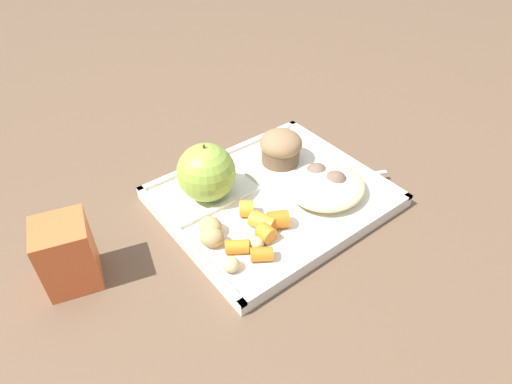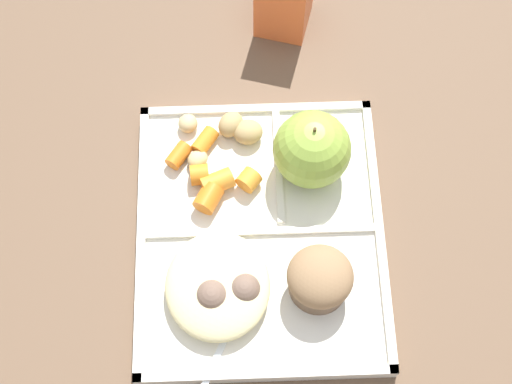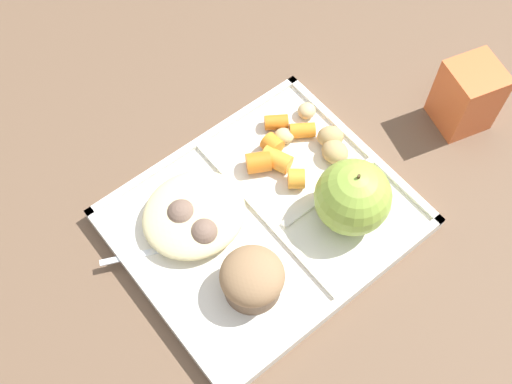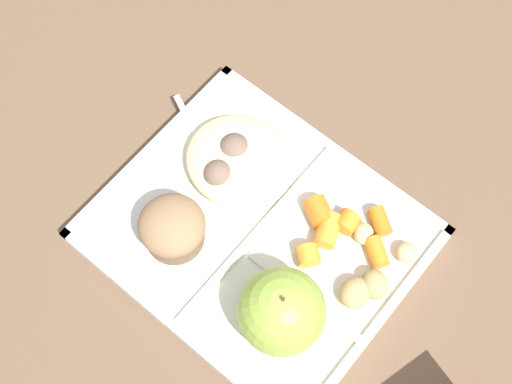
# 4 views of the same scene
# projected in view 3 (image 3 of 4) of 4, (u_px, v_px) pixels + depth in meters

# --- Properties ---
(ground) EXTENTS (6.00, 6.00, 0.00)m
(ground) POSITION_uv_depth(u_px,v_px,m) (264.00, 223.00, 0.76)
(ground) COLOR brown
(lunch_tray) EXTENTS (0.33, 0.28, 0.02)m
(lunch_tray) POSITION_uv_depth(u_px,v_px,m) (264.00, 220.00, 0.75)
(lunch_tray) COLOR silver
(lunch_tray) RESTS_ON ground
(green_apple) EXTENTS (0.09, 0.09, 0.09)m
(green_apple) POSITION_uv_depth(u_px,v_px,m) (353.00, 197.00, 0.71)
(green_apple) COLOR #93B742
(green_apple) RESTS_ON lunch_tray
(bran_muffin) EXTENTS (0.07, 0.07, 0.06)m
(bran_muffin) POSITION_uv_depth(u_px,v_px,m) (252.00, 279.00, 0.68)
(bran_muffin) COLOR brown
(bran_muffin) RESTS_ON lunch_tray
(carrot_slice_edge) EXTENTS (0.03, 0.02, 0.02)m
(carrot_slice_edge) POSITION_uv_depth(u_px,v_px,m) (272.00, 145.00, 0.78)
(carrot_slice_edge) COLOR orange
(carrot_slice_edge) RESTS_ON lunch_tray
(carrot_slice_center) EXTENTS (0.04, 0.03, 0.02)m
(carrot_slice_center) POSITION_uv_depth(u_px,v_px,m) (276.00, 122.00, 0.80)
(carrot_slice_center) COLOR orange
(carrot_slice_center) RESTS_ON lunch_tray
(carrot_slice_large) EXTENTS (0.04, 0.04, 0.03)m
(carrot_slice_large) POSITION_uv_depth(u_px,v_px,m) (258.00, 162.00, 0.77)
(carrot_slice_large) COLOR orange
(carrot_slice_large) RESTS_ON lunch_tray
(carrot_slice_back) EXTENTS (0.04, 0.04, 0.02)m
(carrot_slice_back) POSITION_uv_depth(u_px,v_px,m) (276.00, 160.00, 0.77)
(carrot_slice_back) COLOR orange
(carrot_slice_back) RESTS_ON lunch_tray
(carrot_slice_small) EXTENTS (0.03, 0.03, 0.02)m
(carrot_slice_small) POSITION_uv_depth(u_px,v_px,m) (296.00, 179.00, 0.76)
(carrot_slice_small) COLOR orange
(carrot_slice_small) RESTS_ON lunch_tray
(carrot_slice_near_corner) EXTENTS (0.04, 0.03, 0.02)m
(carrot_slice_near_corner) POSITION_uv_depth(u_px,v_px,m) (302.00, 130.00, 0.80)
(carrot_slice_near_corner) COLOR orange
(carrot_slice_near_corner) RESTS_ON lunch_tray
(potato_chunk_small) EXTENTS (0.04, 0.04, 0.03)m
(potato_chunk_small) POSITION_uv_depth(u_px,v_px,m) (330.00, 137.00, 0.79)
(potato_chunk_small) COLOR tan
(potato_chunk_small) RESTS_ON lunch_tray
(potato_chunk_golden) EXTENTS (0.03, 0.03, 0.02)m
(potato_chunk_golden) POSITION_uv_depth(u_px,v_px,m) (284.00, 136.00, 0.79)
(potato_chunk_golden) COLOR tan
(potato_chunk_golden) RESTS_ON lunch_tray
(potato_chunk_corner) EXTENTS (0.03, 0.03, 0.02)m
(potato_chunk_corner) POSITION_uv_depth(u_px,v_px,m) (307.00, 111.00, 0.81)
(potato_chunk_corner) COLOR tan
(potato_chunk_corner) RESTS_ON lunch_tray
(potato_chunk_browned) EXTENTS (0.04, 0.04, 0.03)m
(potato_chunk_browned) POSITION_uv_depth(u_px,v_px,m) (335.00, 152.00, 0.78)
(potato_chunk_browned) COLOR tan
(potato_chunk_browned) RESTS_ON lunch_tray
(egg_noodle_pile) EXTENTS (0.13, 0.12, 0.03)m
(egg_noodle_pile) POSITION_uv_depth(u_px,v_px,m) (194.00, 214.00, 0.73)
(egg_noodle_pile) COLOR beige
(egg_noodle_pile) RESTS_ON lunch_tray
(meatball_center) EXTENTS (0.04, 0.04, 0.04)m
(meatball_center) POSITION_uv_depth(u_px,v_px,m) (182.00, 215.00, 0.73)
(meatball_center) COLOR #755B4C
(meatball_center) RESTS_ON lunch_tray
(meatball_back) EXTENTS (0.04, 0.04, 0.04)m
(meatball_back) POSITION_uv_depth(u_px,v_px,m) (204.00, 233.00, 0.72)
(meatball_back) COLOR #755B4C
(meatball_back) RESTS_ON lunch_tray
(plastic_fork) EXTENTS (0.14, 0.08, 0.00)m
(plastic_fork) POSITION_uv_depth(u_px,v_px,m) (176.00, 246.00, 0.73)
(plastic_fork) COLOR white
(plastic_fork) RESTS_ON lunch_tray
(milk_carton) EXTENTS (0.08, 0.08, 0.10)m
(milk_carton) POSITION_uv_depth(u_px,v_px,m) (467.00, 96.00, 0.79)
(milk_carton) COLOR orange
(milk_carton) RESTS_ON ground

